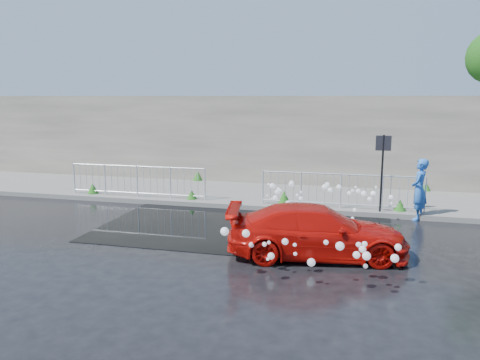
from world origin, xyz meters
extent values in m
plane|color=black|center=(0.00, 0.00, 0.00)|extent=(90.00, 90.00, 0.00)
cube|color=#5E5D59|center=(0.00, 5.00, 0.07)|extent=(30.00, 4.00, 0.15)
cube|color=#5E5D59|center=(0.00, 3.00, 0.08)|extent=(30.00, 0.25, 0.16)
cube|color=#5C564D|center=(0.00, 7.20, 1.90)|extent=(30.00, 0.60, 3.50)
cube|color=black|center=(0.50, 1.00, 0.01)|extent=(8.00, 5.00, 0.01)
cylinder|color=black|center=(4.20, 3.10, 1.25)|extent=(0.06, 0.06, 2.50)
cube|color=black|center=(4.20, 3.10, 2.25)|extent=(0.45, 0.04, 0.45)
cylinder|color=silver|center=(-6.50, 3.35, 0.70)|extent=(0.05, 0.05, 1.10)
cylinder|color=silver|center=(-1.50, 3.35, 0.70)|extent=(0.05, 0.05, 1.10)
cylinder|color=silver|center=(-4.00, 3.35, 1.22)|extent=(5.00, 0.04, 0.04)
cylinder|color=silver|center=(-4.00, 3.35, 0.27)|extent=(5.00, 0.04, 0.04)
cylinder|color=silver|center=(0.50, 3.35, 0.70)|extent=(0.05, 0.05, 1.10)
cylinder|color=silver|center=(5.50, 3.35, 0.70)|extent=(0.05, 0.05, 1.10)
cylinder|color=silver|center=(3.00, 3.35, 1.22)|extent=(5.00, 0.04, 0.04)
cylinder|color=silver|center=(3.00, 3.35, 0.27)|extent=(5.00, 0.04, 0.04)
cone|color=#1F5516|center=(-5.80, 3.40, 0.35)|extent=(0.40, 0.40, 0.39)
cone|color=#1F5516|center=(-2.00, 3.40, 0.31)|extent=(0.36, 0.36, 0.32)
cone|color=#1F5516|center=(1.20, 3.40, 0.37)|extent=(0.44, 0.44, 0.45)
cone|color=#1F5516|center=(4.80, 3.40, 0.32)|extent=(0.38, 0.38, 0.34)
cone|color=#1F5516|center=(-3.00, 6.90, 0.35)|extent=(0.42, 0.42, 0.41)
cone|color=#1F5516|center=(6.00, 6.90, 0.31)|extent=(0.34, 0.34, 0.32)
sphere|color=white|center=(4.37, 1.11, 0.86)|extent=(0.07, 0.07, 0.07)
sphere|color=white|center=(1.92, -0.03, 0.19)|extent=(0.12, 0.12, 0.12)
sphere|color=white|center=(1.97, 1.45, 0.79)|extent=(0.13, 0.13, 0.13)
sphere|color=white|center=(2.16, 0.64, 0.60)|extent=(0.15, 0.15, 0.15)
sphere|color=white|center=(2.58, 0.03, 0.32)|extent=(0.10, 0.10, 0.10)
sphere|color=white|center=(1.59, 0.84, 0.55)|extent=(0.07, 0.07, 0.07)
sphere|color=white|center=(1.83, 1.72, 0.83)|extent=(0.09, 0.09, 0.09)
sphere|color=white|center=(3.28, 1.77, 0.95)|extent=(0.12, 0.12, 0.12)
sphere|color=white|center=(2.75, 0.73, 0.68)|extent=(0.11, 0.11, 0.11)
sphere|color=white|center=(1.18, 1.17, 0.79)|extent=(0.07, 0.07, 0.07)
sphere|color=white|center=(4.21, 0.17, 0.39)|extent=(0.09, 0.09, 0.09)
sphere|color=white|center=(1.64, 0.53, 0.55)|extent=(0.18, 0.18, 0.18)
sphere|color=white|center=(1.57, 2.32, 1.02)|extent=(0.16, 0.16, 0.16)
sphere|color=white|center=(3.68, 1.51, 1.01)|extent=(0.16, 0.16, 0.16)
sphere|color=white|center=(3.22, 0.01, 0.37)|extent=(0.15, 0.15, 0.15)
sphere|color=white|center=(1.07, 1.95, 1.02)|extent=(0.17, 0.17, 0.17)
sphere|color=white|center=(1.61, 2.16, 1.09)|extent=(0.15, 0.15, 0.15)
sphere|color=white|center=(2.76, 1.71, 1.02)|extent=(0.15, 0.15, 0.15)
sphere|color=white|center=(3.41, 0.45, 0.57)|extent=(0.08, 0.08, 0.08)
sphere|color=white|center=(3.53, 2.09, 0.95)|extent=(0.15, 0.15, 0.15)
sphere|color=white|center=(1.08, 1.06, 0.91)|extent=(0.06, 0.06, 0.06)
sphere|color=white|center=(1.06, 0.27, 0.32)|extent=(0.07, 0.07, 0.07)
sphere|color=white|center=(4.02, 2.32, 1.05)|extent=(0.08, 0.08, 0.08)
sphere|color=white|center=(1.80, 0.22, 0.59)|extent=(0.14, 0.14, 0.14)
sphere|color=white|center=(1.33, 1.77, 0.93)|extent=(0.10, 0.10, 0.10)
sphere|color=white|center=(2.98, 2.16, 1.03)|extent=(0.15, 0.15, 0.15)
sphere|color=white|center=(1.28, 1.56, 0.92)|extent=(0.15, 0.15, 0.15)
sphere|color=white|center=(1.30, 1.08, 0.85)|extent=(0.16, 0.16, 0.16)
sphere|color=white|center=(3.83, 1.40, 0.89)|extent=(0.13, 0.13, 0.13)
sphere|color=white|center=(4.38, 1.37, 0.97)|extent=(0.13, 0.13, 0.13)
sphere|color=white|center=(3.93, 1.64, 1.00)|extent=(0.15, 0.15, 0.15)
sphere|color=white|center=(2.43, -0.05, 0.34)|extent=(0.08, 0.08, 0.08)
sphere|color=white|center=(2.44, 0.82, 0.66)|extent=(0.15, 0.15, 0.15)
sphere|color=white|center=(1.96, 1.60, 0.95)|extent=(0.08, 0.08, 0.08)
sphere|color=white|center=(3.93, 1.68, 0.98)|extent=(0.15, 0.15, 0.15)
sphere|color=white|center=(3.27, 0.06, 0.13)|extent=(0.13, 0.13, 0.13)
sphere|color=white|center=(2.66, 2.00, 1.12)|extent=(0.15, 0.15, 0.15)
sphere|color=white|center=(3.66, 1.47, 1.00)|extent=(0.07, 0.07, 0.07)
sphere|color=white|center=(2.55, 0.12, 0.29)|extent=(0.13, 0.13, 0.13)
sphere|color=white|center=(0.93, 2.05, 1.05)|extent=(0.07, 0.07, 0.07)
sphere|color=white|center=(3.45, 0.76, 0.71)|extent=(0.11, 0.11, 0.11)
sphere|color=white|center=(1.26, 1.82, 0.97)|extent=(0.09, 0.09, 0.09)
sphere|color=white|center=(2.59, 1.86, 1.08)|extent=(0.16, 0.16, 0.16)
sphere|color=white|center=(3.45, 2.33, 1.02)|extent=(0.07, 0.07, 0.07)
sphere|color=white|center=(3.37, 1.91, 0.99)|extent=(0.09, 0.09, 0.09)
sphere|color=white|center=(1.65, 1.14, 0.71)|extent=(0.15, 0.15, 0.15)
sphere|color=white|center=(3.53, -2.26, 0.52)|extent=(0.15, 0.15, 0.15)
sphere|color=white|center=(2.40, -3.06, 0.89)|extent=(0.07, 0.07, 0.07)
sphere|color=white|center=(3.55, -2.84, 0.92)|extent=(0.10, 0.10, 0.10)
sphere|color=white|center=(1.69, -2.40, 0.64)|extent=(0.10, 0.10, 0.10)
sphere|color=white|center=(1.70, -2.08, 0.21)|extent=(0.07, 0.07, 0.07)
sphere|color=white|center=(3.62, -3.15, 0.93)|extent=(0.13, 0.13, 0.13)
sphere|color=white|center=(3.71, -2.12, 0.25)|extent=(0.10, 0.10, 0.10)
sphere|color=white|center=(3.22, -2.98, 0.91)|extent=(0.16, 0.16, 0.16)
sphere|color=white|center=(4.25, -2.26, 0.51)|extent=(0.17, 0.17, 0.17)
sphere|color=white|center=(0.97, -2.81, 0.98)|extent=(0.17, 0.17, 0.17)
sphere|color=white|center=(1.46, -3.04, 1.04)|extent=(0.15, 0.15, 0.15)
sphere|color=white|center=(1.34, -2.07, 0.49)|extent=(0.12, 0.12, 0.12)
sphere|color=white|center=(4.28, -2.47, 0.81)|extent=(0.14, 0.14, 0.14)
sphere|color=white|center=(1.81, -2.51, 0.72)|extent=(0.07, 0.07, 0.07)
sphere|color=white|center=(2.95, -2.72, 0.87)|extent=(0.10, 0.10, 0.10)
sphere|color=white|center=(2.30, -2.18, 0.41)|extent=(0.08, 0.08, 0.08)
sphere|color=white|center=(2.21, -3.04, 0.93)|extent=(0.13, 0.13, 0.13)
sphere|color=white|center=(3.66, -2.93, 0.97)|extent=(0.10, 0.10, 0.10)
sphere|color=white|center=(2.62, -2.07, 0.21)|extent=(0.17, 0.17, 0.17)
sphere|color=white|center=(0.91, -2.70, 0.96)|extent=(0.10, 0.10, 0.10)
sphere|color=white|center=(3.72, -2.26, 0.51)|extent=(0.17, 0.17, 0.17)
sphere|color=white|center=(1.79, -2.17, 0.32)|extent=(0.15, 0.15, 0.15)
imported|color=#B10C07|center=(2.64, -1.04, 0.59)|extent=(4.30, 2.34, 1.18)
imported|color=blue|center=(5.28, 3.00, 0.91)|extent=(0.63, 0.77, 1.83)
camera|label=1|loc=(3.45, -11.41, 3.60)|focal=35.00mm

